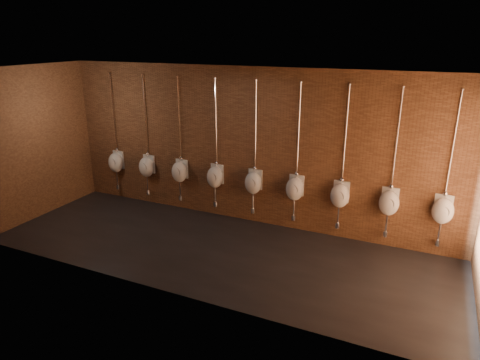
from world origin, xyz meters
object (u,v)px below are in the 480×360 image
Objects in this scene: urinal_0 at (116,162)px; urinal_7 at (389,202)px; urinal_2 at (180,171)px; urinal_4 at (253,182)px; urinal_1 at (147,166)px; urinal_6 at (340,195)px; urinal_5 at (295,188)px; urinal_8 at (443,210)px; urinal_3 at (215,176)px.

urinal_0 is 6.17m from urinal_7.
urinal_2 is 1.76m from urinal_4.
urinal_1 is 1.00× the size of urinal_4.
urinal_5 is at bearing 180.00° from urinal_6.
urinal_5 is 1.76m from urinal_7.
urinal_0 is 1.00× the size of urinal_5.
urinal_4 is 1.00× the size of urinal_8.
urinal_2 is 5.28m from urinal_8.
urinal_0 is 4.40m from urinal_5.
urinal_1 is at bearing 0.00° from urinal_0.
urinal_5 is at bearing 0.00° from urinal_4.
urinal_6 is 1.76m from urinal_8.
urinal_1 is 3.52m from urinal_5.
urinal_0 is at bearing 180.00° from urinal_8.
urinal_8 is (6.17, 0.00, 0.00)m from urinal_1.
urinal_4 is 1.00× the size of urinal_5.
urinal_3 is 1.00× the size of urinal_5.
urinal_8 is (7.05, 0.00, 0.00)m from urinal_0.
urinal_7 is 1.00× the size of urinal_8.
urinal_3 is at bearing 180.00° from urinal_6.
urinal_2 is at bearing 180.00° from urinal_8.
urinal_2 and urinal_3 have the same top height.
urinal_8 is at bearing 0.00° from urinal_7.
urinal_0 and urinal_2 have the same top height.
urinal_0 is 1.00× the size of urinal_6.
urinal_0 is 1.76m from urinal_2.
urinal_7 is at bearing 0.00° from urinal_5.
urinal_1 is 2.64m from urinal_4.
urinal_0 and urinal_6 have the same top height.
urinal_0 is 3.52m from urinal_4.
urinal_7 is (4.40, 0.00, 0.00)m from urinal_2.
urinal_4 is at bearing 0.00° from urinal_2.
urinal_5 is (2.64, 0.00, 0.00)m from urinal_2.
urinal_6 is (2.64, 0.00, 0.00)m from urinal_3.
urinal_2 and urinal_4 have the same top height.
urinal_6 and urinal_7 have the same top height.
urinal_2 is 0.88m from urinal_3.
urinal_0 is 1.00× the size of urinal_4.
urinal_1 and urinal_7 have the same top height.
urinal_0 and urinal_7 have the same top height.
urinal_0 is 1.00× the size of urinal_2.
urinal_8 is (5.28, 0.00, 0.00)m from urinal_2.
urinal_2 is at bearing 180.00° from urinal_5.
urinal_2 is at bearing 0.00° from urinal_1.
urinal_1 and urinal_3 have the same top height.
urinal_4 is 1.00× the size of urinal_6.
urinal_3 is at bearing 180.00° from urinal_5.
urinal_8 is at bearing 0.00° from urinal_0.
urinal_4 is at bearing 0.00° from urinal_3.
urinal_5 is (1.76, 0.00, 0.00)m from urinal_3.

